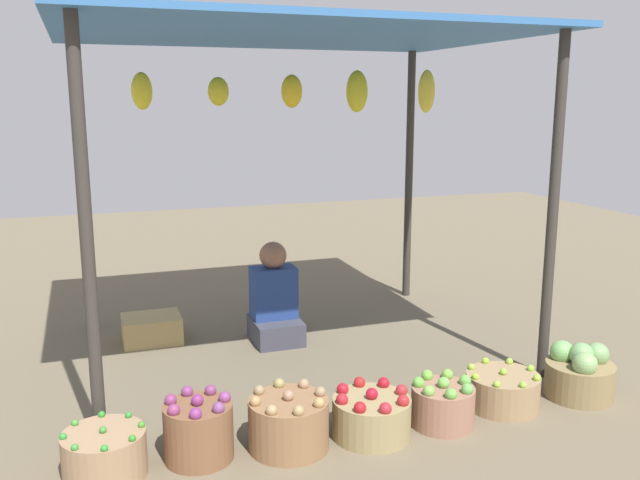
% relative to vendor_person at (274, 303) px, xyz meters
% --- Properties ---
extents(ground_plane, '(14.00, 14.00, 0.00)m').
position_rel_vendor_person_xyz_m(ground_plane, '(0.09, -0.25, -0.30)').
color(ground_plane, '#6A5E49').
extents(market_stall_structure, '(3.17, 2.37, 2.31)m').
position_rel_vendor_person_xyz_m(market_stall_structure, '(0.10, -0.24, 1.83)').
color(market_stall_structure, '#38332D').
rests_on(market_stall_structure, ground).
extents(vendor_person, '(0.36, 0.44, 0.78)m').
position_rel_vendor_person_xyz_m(vendor_person, '(0.00, 0.00, 0.00)').
color(vendor_person, '#3C3D4A').
rests_on(vendor_person, ground).
extents(basket_green_chilies, '(0.41, 0.41, 0.26)m').
position_rel_vendor_person_xyz_m(basket_green_chilies, '(-1.33, -1.61, -0.18)').
color(basket_green_chilies, '#A07D5B').
rests_on(basket_green_chilies, ground).
extents(basket_purple_onions, '(0.36, 0.36, 0.36)m').
position_rel_vendor_person_xyz_m(basket_purple_onions, '(-0.86, -1.60, -0.14)').
color(basket_purple_onions, brown).
rests_on(basket_purple_onions, ground).
extents(basket_potatoes, '(0.43, 0.43, 0.33)m').
position_rel_vendor_person_xyz_m(basket_potatoes, '(-0.38, -1.65, -0.15)').
color(basket_potatoes, olive).
rests_on(basket_potatoes, ground).
extents(basket_red_apples, '(0.44, 0.44, 0.28)m').
position_rel_vendor_person_xyz_m(basket_red_apples, '(0.10, -1.68, -0.18)').
color(basket_red_apples, '#998859').
rests_on(basket_red_apples, ground).
extents(basket_green_apples, '(0.36, 0.36, 0.29)m').
position_rel_vendor_person_xyz_m(basket_green_apples, '(0.53, -1.69, -0.17)').
color(basket_green_apples, '#9A6B56').
rests_on(basket_green_apples, ground).
extents(basket_limes, '(0.45, 0.45, 0.25)m').
position_rel_vendor_person_xyz_m(basket_limes, '(1.00, -1.60, -0.19)').
color(basket_limes, '#9B7C57').
rests_on(basket_limes, ground).
extents(basket_cabbages, '(0.42, 0.42, 0.36)m').
position_rel_vendor_person_xyz_m(basket_cabbages, '(1.54, -1.64, -0.15)').
color(basket_cabbages, olive).
rests_on(basket_cabbages, ground).
extents(wooden_crate_near_vendor, '(0.44, 0.35, 0.21)m').
position_rel_vendor_person_xyz_m(wooden_crate_near_vendor, '(-0.91, 0.27, -0.19)').
color(wooden_crate_near_vendor, tan).
rests_on(wooden_crate_near_vendor, ground).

